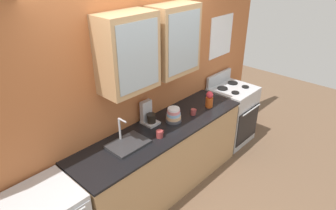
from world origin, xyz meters
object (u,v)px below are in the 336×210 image
stove_range (231,114)px  sink_faucet (128,143)px  coffee_maker (148,115)px  cup_near_sink (160,134)px  cup_near_bowls (193,112)px  vase (209,99)px  bowl_stack (174,115)px

stove_range → sink_faucet: 2.18m
stove_range → coffee_maker: size_ratio=3.84×
cup_near_sink → cup_near_bowls: (0.68, 0.05, -0.00)m
stove_range → cup_near_bowls: stove_range is taller
stove_range → cup_near_sink: stove_range is taller
vase → cup_near_sink: 1.00m
sink_faucet → cup_near_bowls: size_ratio=4.31×
coffee_maker → vase: bearing=-19.0°
sink_faucet → bowl_stack: bearing=-1.6°
sink_faucet → cup_near_sink: size_ratio=3.79×
cup_near_bowls → coffee_maker: (-0.54, 0.28, 0.07)m
cup_near_sink → cup_near_bowls: size_ratio=1.14×
sink_faucet → coffee_maker: 0.53m
vase → cup_near_bowls: bearing=176.6°
vase → coffee_maker: coffee_maker is taller
bowl_stack → coffee_maker: 0.31m
bowl_stack → vase: size_ratio=0.86×
sink_faucet → vase: bearing=-5.0°
vase → coffee_maker: bearing=161.0°
sink_faucet → cup_near_sink: 0.38m
stove_range → cup_near_bowls: 1.20m
bowl_stack → vase: 0.63m
vase → cup_near_bowls: size_ratio=2.30×
sink_faucet → vase: sink_faucet is taller
sink_faucet → cup_near_sink: bearing=-22.4°
stove_range → vase: (-0.77, -0.08, 0.57)m
stove_range → coffee_maker: coffee_maker is taller
cup_near_sink → coffee_maker: size_ratio=0.39×
stove_range → cup_near_bowls: size_ratio=11.14×
stove_range → coffee_maker: (-1.63, 0.21, 0.57)m
bowl_stack → vase: bearing=-8.9°
stove_range → cup_near_sink: 1.84m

